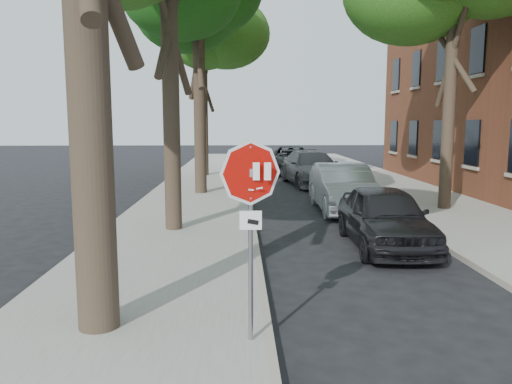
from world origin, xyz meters
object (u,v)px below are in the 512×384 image
car_b (343,188)px  car_c (312,168)px  car_a (385,217)px  stop_sign (251,202)px  tree_far (203,41)px  car_d (291,159)px

car_b → car_c: 7.16m
car_a → car_b: (0.00, 4.84, 0.06)m
stop_sign → tree_far: 21.88m
car_a → car_b: 4.84m
car_a → car_b: bearing=91.4°
car_c → car_d: size_ratio=0.98×
stop_sign → tree_far: size_ratio=0.28×
stop_sign → car_c: stop_sign is taller
stop_sign → car_d: (2.93, 23.22, -1.16)m
car_b → car_a: bearing=-89.5°
car_c → car_d: car_c is taller
stop_sign → car_d: bearing=82.8°
car_a → car_d: 17.92m
stop_sign → car_b: stop_sign is taller
car_b → car_d: (-0.37, 13.08, 0.00)m
tree_far → car_c: 9.17m
car_a → car_c: 12.00m
car_d → car_b: bearing=-83.1°
tree_far → stop_sign: bearing=-84.5°
car_b → car_c: bearing=90.5°
car_b → car_c: car_c is taller
car_a → car_b: car_b is taller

